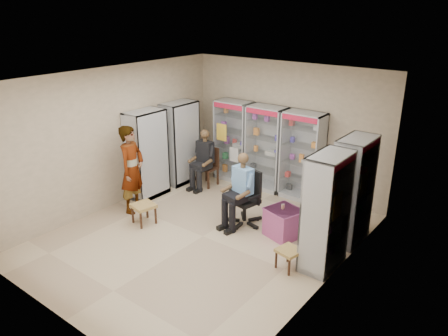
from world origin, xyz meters
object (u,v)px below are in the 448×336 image
Objects in this scene: woven_stool_a at (289,259)px; office_chair at (245,198)px; pink_trunk at (283,223)px; standing_man at (132,169)px; wooden_chair at (207,167)px; woven_stool_b at (144,214)px; cabinet_back_right at (302,156)px; cabinet_right_near at (326,212)px; cabinet_left_far at (180,143)px; cabinet_back_left at (234,141)px; cabinet_left_near at (147,155)px; cabinet_back_mid at (266,148)px; cabinet_right_far at (353,191)px; seated_shopkeeper at (243,192)px.

office_chair is at bearing 150.21° from woven_stool_a.
standing_man reaches higher than pink_trunk.
wooden_chair reaches higher than woven_stool_b.
cabinet_back_right reaches higher than woven_stool_a.
cabinet_right_near and cabinet_left_far have the same top height.
cabinet_right_near is at bearing -32.28° from cabinet_back_left.
standing_man reaches higher than office_chair.
cabinet_back_right is 3.72m from standing_man.
cabinet_back_left and cabinet_left_far have the same top height.
cabinet_left_near reaches higher than woven_stool_a.
woven_stool_a is at bearing 138.14° from cabinet_right_near.
cabinet_back_mid is at bearing 180.00° from cabinet_back_right.
cabinet_left_near is at bearing 87.43° from cabinet_right_near.
office_chair is 1.79m from woven_stool_a.
cabinet_back_mid is at bearing 137.20° from cabinet_left_near.
pink_trunk is (1.55, -1.77, -0.72)m from cabinet_back_mid.
cabinet_right_far and cabinet_left_far have the same top height.
cabinet_right_near is 1.79× the size of office_chair.
cabinet_right_near is 2.01m from office_chair.
cabinet_back_left is 2.23m from cabinet_left_near.
seated_shopkeeper is at bearing -174.60° from pink_trunk.
cabinet_right_far and cabinet_right_near have the same top height.
woven_stool_a is at bearing 6.77° from woven_stool_b.
seated_shopkeeper is 1.80m from woven_stool_a.
cabinet_back_left is at bearing 144.72° from pink_trunk.
cabinet_right_near reaches higher than standing_man.
standing_man is at bearing -119.42° from cabinet_back_mid.
woven_stool_b is at bearing -89.82° from cabinet_back_left.
cabinet_right_near is 1.97m from seated_shopkeeper.
standing_man reaches higher than wooden_chair.
cabinet_back_right is at bearing 108.19° from cabinet_left_far.
cabinet_right_far is at bearing 75.61° from woven_stool_a.
cabinet_back_mid reaches higher than wooden_chair.
cabinet_right_far is at bearing 28.51° from woven_stool_b.
cabinet_left_far reaches higher than pink_trunk.
cabinet_right_near is at bearing 0.95° from seated_shopkeeper.
pink_trunk is (0.60, -1.77, -0.72)m from cabinet_back_right.
cabinet_back_mid is 3.41m from cabinet_right_near.
cabinet_right_far is 2.08m from office_chair.
cabinet_right_near reaches higher than seated_shopkeeper.
cabinet_back_mid is 2.10m from cabinet_left_far.
office_chair is 3.07× the size of woven_stool_a.
cabinet_back_right reaches higher than office_chair.
seated_shopkeeper is at bearing 78.83° from cabinet_right_near.
seated_shopkeeper is at bearing 110.67° from cabinet_right_far.
woven_stool_a is 3.81m from standing_man.
cabinet_left_near is 2.57m from seated_shopkeeper.
wooden_chair is 2.11m from standing_man.
woven_stool_a is at bearing -40.44° from cabinet_back_left.
standing_man is (-2.22, -0.95, 0.38)m from office_chair.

